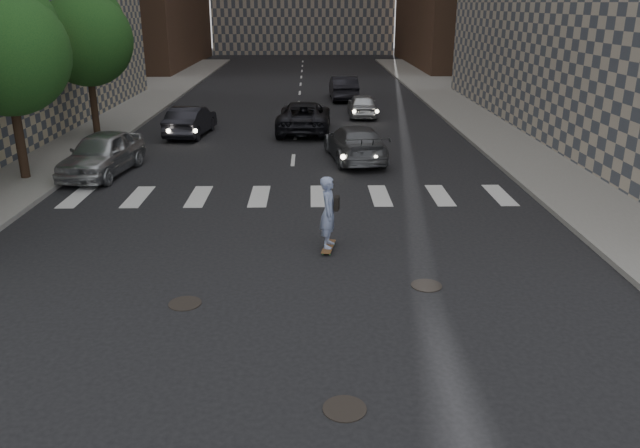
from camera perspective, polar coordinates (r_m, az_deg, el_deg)
The scene contains 15 objects.
ground at distance 12.37m, azimuth -4.02°, elevation -9.74°, with size 160.00×160.00×0.00m, color black.
sidewalk_left at distance 34.82m, azimuth -27.05°, elevation 7.59°, with size 13.00×80.00×0.15m, color gray.
sidewalk_right at distance 34.26m, azimuth 23.08°, elevation 8.00°, with size 13.00×80.00×0.15m, color gray.
tree_b at distance 24.17m, azimuth -26.63°, elevation 14.29°, with size 4.20×4.20×6.60m.
tree_c at distance 31.60m, azimuth -20.49°, elevation 15.88°, with size 4.20×4.20×6.60m.
manhole_a at distance 10.25m, azimuth 2.26°, elevation -16.52°, with size 0.70×0.70×0.02m, color black.
manhole_b at distance 13.67m, azimuth -12.24°, elevation -7.11°, with size 0.70×0.70×0.02m, color black.
manhole_c at distance 14.36m, azimuth 9.71°, elevation -5.57°, with size 0.70×0.70×0.02m, color black.
skateboarder at distance 15.82m, azimuth 0.82°, elevation 1.09°, with size 0.57×1.01×1.96m.
silver_sedan at distance 24.52m, azimuth -19.30°, elevation 6.10°, with size 1.86×4.63×1.58m, color #AFB2B6.
traffic_car_a at distance 30.87m, azimuth -11.75°, elevation 9.22°, with size 1.49×4.28×1.41m, color black.
traffic_car_b at distance 25.40m, azimuth 3.23°, elevation 7.42°, with size 1.98×4.87×1.41m, color #585A5F.
traffic_car_c at distance 31.13m, azimuth -1.46°, elevation 9.79°, with size 2.49×5.40×1.50m, color black.
traffic_car_d at distance 35.52m, azimuth 3.88°, elevation 10.80°, with size 1.53×3.81×1.30m, color #BABDC2.
traffic_car_e at distance 41.86m, azimuth 2.16°, elevation 12.35°, with size 1.65×4.73×1.56m, color black.
Camera 1 is at (0.67, -10.77, 6.05)m, focal length 35.00 mm.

